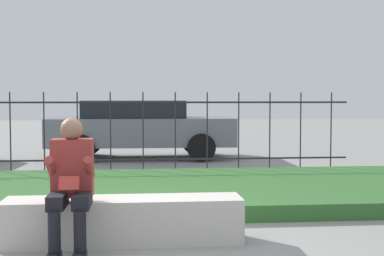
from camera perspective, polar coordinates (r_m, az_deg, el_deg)
The scene contains 6 objects.
ground_plane at distance 5.44m, azimuth -8.12°, elevation -12.06°, with size 60.00×60.00×0.00m, color gray.
stone_bench at distance 5.39m, azimuth -7.29°, elevation -10.03°, with size 2.33×0.47×0.45m.
person_seated_reader at distance 5.07m, azimuth -12.77°, elevation -5.40°, with size 0.42×0.73×1.25m.
grass_berm at distance 7.72m, azimuth -7.33°, elevation -6.73°, with size 10.24×3.33×0.20m.
iron_fence at distance 9.77m, azimuth -6.96°, elevation -0.48°, with size 8.24×0.03×1.54m.
car_parked_center at distance 12.75m, azimuth -5.56°, elevation 0.11°, with size 4.32×2.03×1.37m.
Camera 1 is at (0.25, -5.24, 1.43)m, focal length 50.00 mm.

